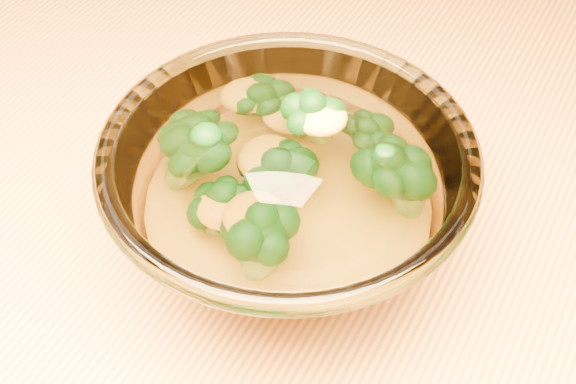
% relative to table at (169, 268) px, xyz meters
% --- Properties ---
extents(table, '(1.20, 0.80, 0.75)m').
position_rel_table_xyz_m(table, '(0.00, 0.00, 0.00)').
color(table, '#E28C43').
rests_on(table, ground).
extents(glass_bowl, '(0.21, 0.21, 0.09)m').
position_rel_table_xyz_m(glass_bowl, '(0.11, -0.01, 0.15)').
color(glass_bowl, white).
rests_on(glass_bowl, table).
extents(cheese_sauce, '(0.12, 0.12, 0.03)m').
position_rel_table_xyz_m(cheese_sauce, '(0.11, -0.01, 0.13)').
color(cheese_sauce, orange).
rests_on(cheese_sauce, glass_bowl).
extents(broccoli_heap, '(0.16, 0.13, 0.07)m').
position_rel_table_xyz_m(broccoli_heap, '(0.10, -0.00, 0.16)').
color(broccoli_heap, black).
rests_on(broccoli_heap, cheese_sauce).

